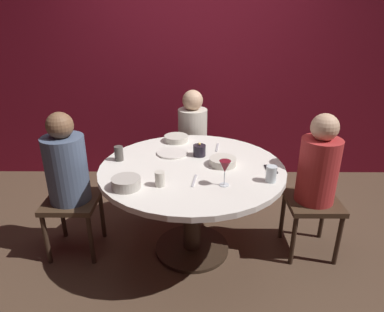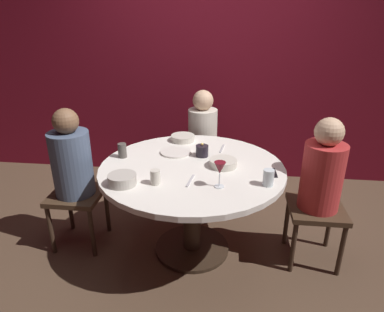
% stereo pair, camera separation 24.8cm
% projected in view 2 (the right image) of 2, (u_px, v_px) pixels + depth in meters
% --- Properties ---
extents(ground_plane, '(8.00, 8.00, 0.00)m').
position_uv_depth(ground_plane, '(192.00, 249.00, 2.81)').
color(ground_plane, '#4C3828').
extents(back_wall, '(6.00, 0.10, 2.60)m').
position_uv_depth(back_wall, '(208.00, 63.00, 3.69)').
color(back_wall, maroon).
rests_on(back_wall, ground).
extents(dining_table, '(1.37, 1.37, 0.75)m').
position_uv_depth(dining_table, '(192.00, 184.00, 2.57)').
color(dining_table, silver).
rests_on(dining_table, ground).
extents(seated_diner_left, '(0.40, 0.40, 1.16)m').
position_uv_depth(seated_diner_left, '(72.00, 164.00, 2.62)').
color(seated_diner_left, '#3F2D1E').
rests_on(seated_diner_left, ground).
extents(seated_diner_back, '(0.40, 0.40, 1.13)m').
position_uv_depth(seated_diner_back, '(203.00, 133.00, 3.37)').
color(seated_diner_back, '#3F2D1E').
rests_on(seated_diner_back, ground).
extents(seated_diner_right, '(0.40, 0.40, 1.16)m').
position_uv_depth(seated_diner_right, '(322.00, 177.00, 2.43)').
color(seated_diner_right, '#3F2D1E').
rests_on(seated_diner_right, ground).
extents(candle_holder, '(0.10, 0.10, 0.11)m').
position_uv_depth(candle_holder, '(202.00, 151.00, 2.67)').
color(candle_holder, black).
rests_on(candle_holder, dining_table).
extents(wine_glass, '(0.08, 0.08, 0.18)m').
position_uv_depth(wine_glass, '(220.00, 169.00, 2.16)').
color(wine_glass, silver).
rests_on(wine_glass, dining_table).
extents(dinner_plate, '(0.25, 0.25, 0.01)m').
position_uv_depth(dinner_plate, '(176.00, 152.00, 2.74)').
color(dinner_plate, silver).
rests_on(dinner_plate, dining_table).
extents(cell_phone, '(0.07, 0.14, 0.01)m').
position_uv_depth(cell_phone, '(271.00, 173.00, 2.39)').
color(cell_phone, black).
rests_on(cell_phone, dining_table).
extents(bowl_serving_large, '(0.19, 0.19, 0.07)m').
position_uv_depth(bowl_serving_large, '(122.00, 180.00, 2.23)').
color(bowl_serving_large, '#B2ADA3').
rests_on(bowl_serving_large, dining_table).
extents(bowl_salad_center, '(0.20, 0.20, 0.05)m').
position_uv_depth(bowl_salad_center, '(223.00, 163.00, 2.49)').
color(bowl_salad_center, beige).
rests_on(bowl_salad_center, dining_table).
extents(bowl_small_white, '(0.21, 0.21, 0.05)m').
position_uv_depth(bowl_small_white, '(183.00, 138.00, 3.00)').
color(bowl_small_white, beige).
rests_on(bowl_small_white, dining_table).
extents(cup_near_candle, '(0.07, 0.07, 0.11)m').
position_uv_depth(cup_near_candle, '(268.00, 178.00, 2.21)').
color(cup_near_candle, silver).
rests_on(cup_near_candle, dining_table).
extents(cup_by_left_diner, '(0.07, 0.07, 0.10)m').
position_uv_depth(cup_by_left_diner, '(155.00, 177.00, 2.23)').
color(cup_by_left_diner, beige).
rests_on(cup_by_left_diner, dining_table).
extents(cup_by_right_diner, '(0.07, 0.07, 0.11)m').
position_uv_depth(cup_by_right_diner, '(122.00, 150.00, 2.64)').
color(cup_by_right_diner, '#4C4742').
rests_on(cup_by_right_diner, dining_table).
extents(fork_near_plate, '(0.04, 0.18, 0.01)m').
position_uv_depth(fork_near_plate, '(190.00, 181.00, 2.28)').
color(fork_near_plate, '#B7B7BC').
rests_on(fork_near_plate, dining_table).
extents(knife_near_plate, '(0.04, 0.18, 0.01)m').
position_uv_depth(knife_near_plate, '(222.00, 149.00, 2.82)').
color(knife_near_plate, '#B7B7BC').
rests_on(knife_near_plate, dining_table).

